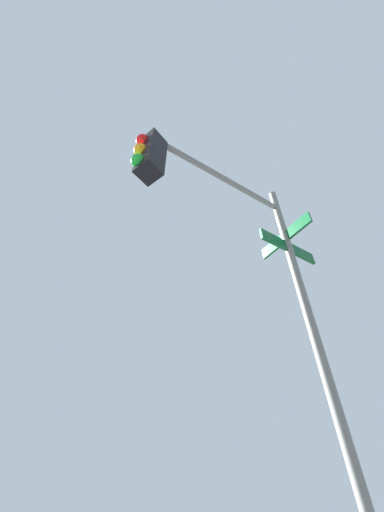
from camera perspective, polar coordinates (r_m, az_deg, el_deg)
The scene contains 1 object.
traffic_signal_near at distance 3.88m, azimuth 7.67°, elevation 5.32°, with size 1.43×2.96×5.23m.
Camera 1 is at (-7.40, -3.13, 0.91)m, focal length 20.40 mm.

